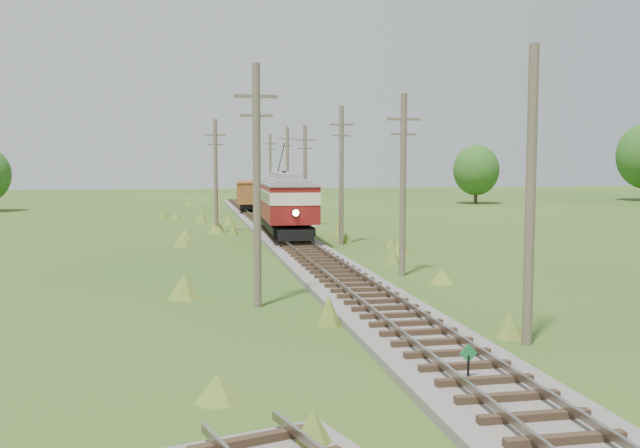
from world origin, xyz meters
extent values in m
plane|color=#254E17|center=(0.00, 0.00, 0.00)|extent=(260.00, 260.00, 0.00)
cube|color=#605B54|center=(0.00, 34.00, 0.12)|extent=(3.60, 96.00, 0.25)
cube|color=#726659|center=(-0.72, 34.00, 0.48)|extent=(0.08, 96.00, 0.17)
cube|color=#726659|center=(0.72, 34.00, 0.48)|extent=(0.08, 96.00, 0.17)
cube|color=#2D2116|center=(0.00, 34.00, 0.33)|extent=(2.40, 96.00, 0.16)
cylinder|color=black|center=(-0.20, 1.50, 0.40)|extent=(0.06, 0.06, 0.80)
cube|color=#1B7B36|center=(-0.20, 1.50, 0.85)|extent=(0.45, 0.03, 0.45)
cube|color=black|center=(0.00, 35.00, 1.06)|extent=(3.02, 12.25, 0.50)
cube|color=maroon|center=(0.00, 35.00, 2.16)|extent=(3.52, 13.32, 1.21)
cube|color=beige|center=(0.00, 35.00, 3.15)|extent=(3.55, 13.38, 0.77)
cube|color=black|center=(0.00, 35.00, 3.15)|extent=(3.57, 12.79, 0.61)
cube|color=maroon|center=(0.00, 35.00, 3.70)|extent=(3.52, 13.32, 0.33)
cube|color=gray|center=(0.00, 35.00, 4.06)|extent=(3.59, 13.45, 0.42)
cube|color=gray|center=(0.00, 35.00, 4.44)|extent=(1.72, 9.96, 0.44)
sphere|color=#FFF2BF|center=(-0.22, 28.31, 2.32)|extent=(0.40, 0.40, 0.40)
cylinder|color=black|center=(0.07, 36.98, 5.68)|extent=(0.24, 5.13, 2.13)
cylinder|color=black|center=(-0.99, 30.02, 1.00)|extent=(0.16, 0.89, 0.88)
cylinder|color=black|center=(0.66, 29.97, 1.00)|extent=(0.16, 0.89, 0.88)
cylinder|color=black|center=(-0.66, 40.02, 1.00)|extent=(0.16, 0.89, 0.88)
cylinder|color=black|center=(0.99, 39.97, 1.00)|extent=(0.16, 0.89, 0.88)
cube|color=black|center=(0.00, 60.16, 0.92)|extent=(2.89, 7.67, 0.52)
cube|color=brown|center=(0.00, 60.16, 2.23)|extent=(3.51, 8.55, 2.08)
cube|color=brown|center=(0.00, 60.16, 3.32)|extent=(3.58, 8.72, 0.12)
cylinder|color=black|center=(-1.02, 57.75, 0.98)|extent=(0.21, 0.84, 0.83)
cylinder|color=black|center=(0.53, 57.60, 0.98)|extent=(0.21, 0.84, 0.83)
cylinder|color=black|center=(-0.53, 62.72, 0.98)|extent=(0.21, 0.84, 0.83)
cylinder|color=black|center=(1.02, 62.57, 0.98)|extent=(0.21, 0.84, 0.83)
cone|color=gray|center=(2.91, 46.46, 0.59)|extent=(3.14, 3.14, 1.18)
cone|color=gray|center=(3.70, 45.48, 0.34)|extent=(1.76, 1.76, 0.69)
cylinder|color=brown|center=(3.10, 5.00, 4.40)|extent=(0.30, 0.30, 8.80)
cylinder|color=brown|center=(3.30, 18.00, 4.30)|extent=(0.30, 0.30, 8.60)
cube|color=brown|center=(3.30, 18.00, 7.40)|extent=(1.60, 0.12, 0.12)
cube|color=brown|center=(3.30, 18.00, 6.70)|extent=(1.20, 0.10, 0.10)
cylinder|color=brown|center=(3.20, 31.00, 4.50)|extent=(0.30, 0.30, 9.00)
cube|color=brown|center=(3.20, 31.00, 7.80)|extent=(1.60, 0.12, 0.12)
cube|color=brown|center=(3.20, 31.00, 7.10)|extent=(1.20, 0.10, 0.10)
cylinder|color=brown|center=(3.00, 44.00, 4.20)|extent=(0.30, 0.30, 8.40)
cube|color=brown|center=(3.00, 44.00, 7.20)|extent=(1.60, 0.12, 0.12)
cube|color=brown|center=(3.00, 44.00, 6.50)|extent=(1.20, 0.10, 0.10)
cylinder|color=brown|center=(3.40, 57.00, 4.45)|extent=(0.30, 0.30, 8.90)
cube|color=brown|center=(3.40, 57.00, 7.70)|extent=(1.60, 0.12, 0.12)
cube|color=brown|center=(3.40, 57.00, 7.00)|extent=(1.20, 0.10, 0.10)
cylinder|color=brown|center=(3.20, 70.00, 4.35)|extent=(0.30, 0.30, 8.70)
cube|color=brown|center=(3.20, 70.00, 7.50)|extent=(1.60, 0.12, 0.12)
cube|color=brown|center=(3.20, 70.00, 6.80)|extent=(1.20, 0.10, 0.10)
cylinder|color=brown|center=(-4.20, 12.00, 4.50)|extent=(0.30, 0.30, 9.00)
cube|color=brown|center=(-4.20, 12.00, 7.80)|extent=(1.60, 0.12, 0.12)
cube|color=brown|center=(-4.20, 12.00, 7.10)|extent=(1.20, 0.10, 0.10)
cylinder|color=brown|center=(-4.50, 40.00, 4.30)|extent=(0.30, 0.30, 8.60)
cube|color=brown|center=(-4.50, 40.00, 7.40)|extent=(1.60, 0.12, 0.12)
cube|color=brown|center=(-4.50, 40.00, 6.70)|extent=(1.20, 0.10, 0.10)
cylinder|color=#38281C|center=(30.00, 72.00, 1.26)|extent=(0.50, 0.50, 2.52)
ellipsoid|color=#185219|center=(30.00, 72.00, 4.34)|extent=(5.88, 5.88, 6.47)
camera|label=1|loc=(-6.82, -14.25, 5.43)|focal=40.00mm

